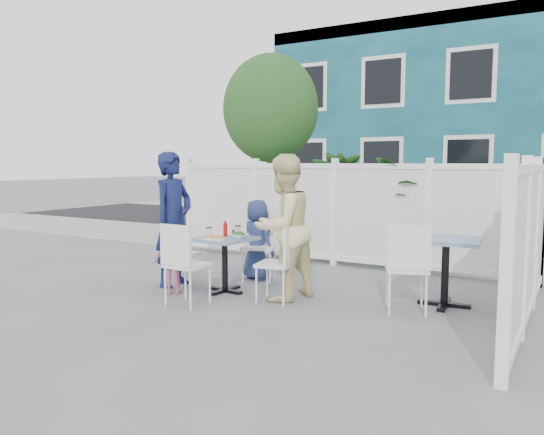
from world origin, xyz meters
The scene contains 30 objects.
ground centered at (0.00, 0.00, 0.00)m, with size 80.00×80.00×0.00m, color slate.
near_sidewalk centered at (0.00, 3.80, 0.01)m, with size 24.00×2.60×0.01m, color gray.
street centered at (0.00, 7.50, 0.00)m, with size 24.00×5.00×0.01m, color black.
far_sidewalk centered at (0.00, 10.60, 0.01)m, with size 24.00×1.60×0.01m, color gray.
building centered at (-0.50, 14.00, 3.00)m, with size 11.00×6.00×6.00m.
fence_back centered at (0.10, 2.40, 0.78)m, with size 5.86×0.08×1.60m.
fence_right centered at (3.00, 0.60, 0.78)m, with size 0.08×3.66×1.60m.
tree centered at (-1.60, 3.30, 2.59)m, with size 1.80×1.62×3.59m.
utility_cabinet centered at (-2.97, 4.00, 0.60)m, with size 0.64×0.46×1.19m, color gold.
potted_shrub_a centered at (-0.09, 3.10, 0.89)m, with size 1.00×1.00×1.78m, color #183A17.
potted_shrub_b centered at (1.25, 3.00, 0.85)m, with size 1.53×1.32×1.69m, color #183A17.
main_table centered at (-0.38, 0.11, 0.53)m, with size 0.72×0.72×0.69m.
spare_table centered at (2.15, 0.83, 0.60)m, with size 0.80×0.80×0.78m.
chair_left centered at (-1.12, 0.08, 0.50)m, with size 0.42×0.43×0.86m.
chair_right centered at (0.47, 0.06, 0.52)m, with size 0.46×0.47×0.90m.
chair_back centered at (-0.38, 0.95, 0.55)m, with size 0.55×0.54×0.95m.
chair_near centered at (-0.40, -0.66, 0.54)m, with size 0.43×0.42×0.94m.
chair_spare centered at (1.87, 0.31, 0.56)m, with size 0.57×0.56×0.97m.
man centered at (-1.16, 0.07, 0.88)m, with size 0.64×0.42×1.76m, color #111844.
woman centered at (0.42, 0.18, 0.86)m, with size 0.83×0.65×1.71m, color #E1CC4E.
boy centered at (-0.41, 0.93, 0.55)m, with size 0.54×0.35×1.11m, color navy.
toddler centered at (-0.90, -0.26, 0.38)m, with size 0.45×0.19×0.77m, color pink.
plate_main centered at (-0.39, -0.07, 0.70)m, with size 0.26×0.26×0.02m, color white.
plate_side centered at (-0.56, 0.24, 0.70)m, with size 0.23×0.23×0.02m, color white.
salad_bowl centered at (-0.17, 0.13, 0.72)m, with size 0.23×0.23×0.06m, color white.
coffee_cup_a centered at (-0.58, 0.06, 0.74)m, with size 0.07×0.07×0.11m, color beige.
coffee_cup_b centered at (-0.33, 0.33, 0.75)m, with size 0.08×0.08×0.12m, color beige.
ketchup_bottle centered at (-0.42, 0.19, 0.77)m, with size 0.05×0.05×0.17m, color #C60906.
salt_shaker centered at (-0.44, 0.36, 0.73)m, with size 0.03×0.03×0.08m, color white.
pepper_shaker centered at (-0.44, 0.39, 0.72)m, with size 0.03×0.03×0.06m, color black.
Camera 1 is at (3.43, -5.20, 1.62)m, focal length 35.00 mm.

